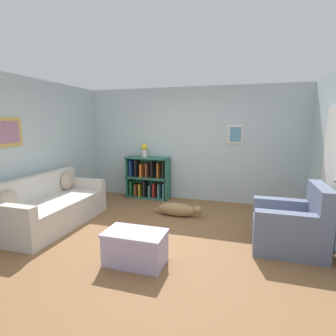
{
  "coord_description": "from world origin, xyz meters",
  "views": [
    {
      "loc": [
        1.25,
        -3.75,
        1.8
      ],
      "look_at": [
        0.0,
        0.4,
        1.05
      ],
      "focal_mm": 28.0,
      "sensor_mm": 36.0,
      "label": 1
    }
  ],
  "objects_px": {
    "bookshelf": "(148,178)",
    "vase": "(144,150)",
    "couch": "(52,208)",
    "recliner_chair": "(292,226)",
    "dog": "(178,209)",
    "coffee_table": "(135,247)"
  },
  "relations": [
    {
      "from": "couch",
      "to": "recliner_chair",
      "type": "height_order",
      "value": "recliner_chair"
    },
    {
      "from": "recliner_chair",
      "to": "coffee_table",
      "type": "distance_m",
      "value": 2.24
    },
    {
      "from": "dog",
      "to": "couch",
      "type": "bearing_deg",
      "value": -152.4
    },
    {
      "from": "bookshelf",
      "to": "couch",
      "type": "bearing_deg",
      "value": -115.93
    },
    {
      "from": "couch",
      "to": "dog",
      "type": "bearing_deg",
      "value": 27.6
    },
    {
      "from": "couch",
      "to": "dog",
      "type": "relative_size",
      "value": 1.92
    },
    {
      "from": "recliner_chair",
      "to": "dog",
      "type": "xyz_separation_m",
      "value": [
        -1.9,
        0.83,
        -0.21
      ]
    },
    {
      "from": "recliner_chair",
      "to": "coffee_table",
      "type": "height_order",
      "value": "recliner_chair"
    },
    {
      "from": "couch",
      "to": "coffee_table",
      "type": "distance_m",
      "value": 2.1
    },
    {
      "from": "couch",
      "to": "vase",
      "type": "bearing_deg",
      "value": 65.74
    },
    {
      "from": "bookshelf",
      "to": "dog",
      "type": "relative_size",
      "value": 1.0
    },
    {
      "from": "couch",
      "to": "bookshelf",
      "type": "bearing_deg",
      "value": 64.07
    },
    {
      "from": "bookshelf",
      "to": "vase",
      "type": "relative_size",
      "value": 3.27
    },
    {
      "from": "coffee_table",
      "to": "dog",
      "type": "bearing_deg",
      "value": 87.07
    },
    {
      "from": "bookshelf",
      "to": "vase",
      "type": "height_order",
      "value": "vase"
    },
    {
      "from": "recliner_chair",
      "to": "vase",
      "type": "relative_size",
      "value": 3.04
    },
    {
      "from": "couch",
      "to": "recliner_chair",
      "type": "relative_size",
      "value": 2.08
    },
    {
      "from": "vase",
      "to": "coffee_table",
      "type": "bearing_deg",
      "value": -70.59
    },
    {
      "from": "recliner_chair",
      "to": "vase",
      "type": "xyz_separation_m",
      "value": [
        -3.0,
        1.85,
        0.83
      ]
    },
    {
      "from": "coffee_table",
      "to": "vase",
      "type": "bearing_deg",
      "value": 109.41
    },
    {
      "from": "couch",
      "to": "recliner_chair",
      "type": "bearing_deg",
      "value": 3.46
    },
    {
      "from": "coffee_table",
      "to": "vase",
      "type": "height_order",
      "value": "vase"
    }
  ]
}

